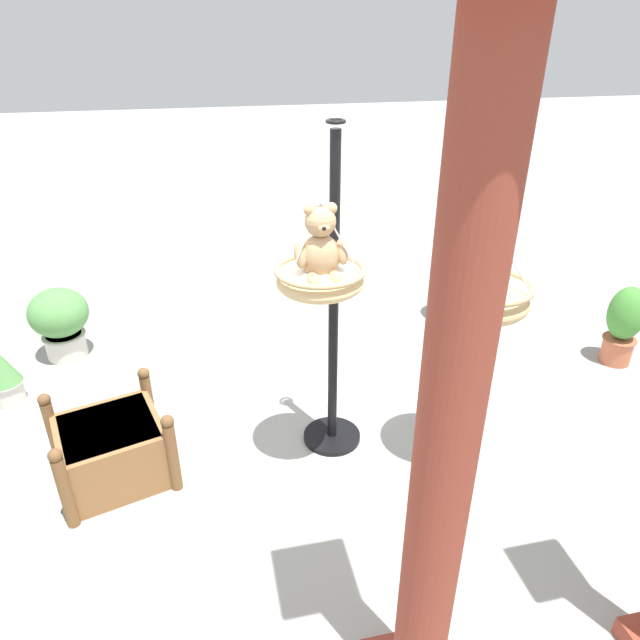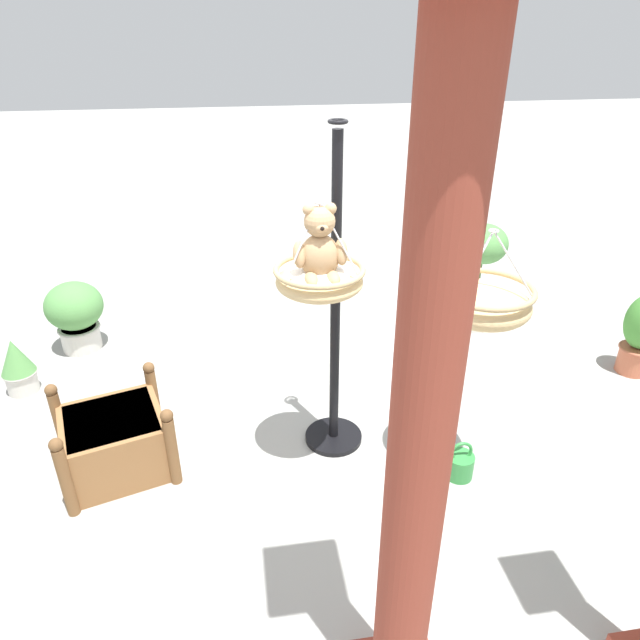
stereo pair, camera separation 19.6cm
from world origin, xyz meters
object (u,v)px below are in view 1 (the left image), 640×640
greenhouse_pillar_far_back (446,450)px  potted_plant_fern_front (3,376)px  display_pole_central (333,358)px  watering_can (458,459)px  wooden_planter_box (112,448)px  potted_plant_broad_leaf (467,261)px  hanging_basket_left_high (482,298)px  potted_plant_trailing_ivy (624,324)px  potted_plant_bushy_green (60,320)px  teddy_bear (321,249)px  hanging_basket_with_teddy (320,279)px

greenhouse_pillar_far_back → potted_plant_fern_front: 4.10m
display_pole_central → watering_can: display_pole_central is taller
wooden_planter_box → potted_plant_broad_leaf: 3.82m
hanging_basket_left_high → potted_plant_trailing_ivy: size_ratio=0.79×
greenhouse_pillar_far_back → wooden_planter_box: (1.56, -1.84, -1.25)m
potted_plant_bushy_green → potted_plant_trailing_ivy: 5.28m
teddy_bear → potted_plant_broad_leaf: 2.89m
hanging_basket_with_teddy → potted_plant_bushy_green: 3.09m
wooden_planter_box → teddy_bear: bearing=171.9°
teddy_bear → watering_can: size_ratio=1.37×
teddy_bear → hanging_basket_left_high: bearing=168.5°
hanging_basket_left_high → wooden_planter_box: 2.71m
potted_plant_broad_leaf → greenhouse_pillar_far_back: bearing=62.2°
wooden_planter_box → potted_plant_broad_leaf: (-3.41, -1.67, 0.46)m
display_pole_central → potted_plant_bushy_green: display_pole_central is taller
hanging_basket_left_high → potted_plant_fern_front: bearing=-24.1°
wooden_planter_box → watering_can: bearing=169.0°
display_pole_central → potted_plant_trailing_ivy: (-2.91, -0.52, -0.32)m
potted_plant_fern_front → potted_plant_trailing_ivy: (-5.49, 0.54, 0.15)m
teddy_bear → potted_plant_broad_leaf: teddy_bear is taller
display_pole_central → potted_plant_fern_front: size_ratio=4.64×
hanging_basket_with_teddy → potted_plant_bushy_green: bearing=-44.0°
teddy_bear → potted_plant_bushy_green: bearing=-44.3°
display_pole_central → potted_plant_fern_front: (2.58, -1.06, -0.47)m
display_pole_central → potted_plant_broad_leaf: bearing=-138.4°
display_pole_central → hanging_basket_with_teddy: display_pole_central is taller
potted_plant_bushy_green → hanging_basket_with_teddy: bearing=136.0°
hanging_basket_with_teddy → teddy_bear: size_ratio=1.24×
hanging_basket_with_teddy → hanging_basket_left_high: size_ratio=0.97×
potted_plant_fern_front → potted_plant_broad_leaf: bearing=-172.9°
wooden_planter_box → potted_plant_fern_front: 1.50m
potted_plant_bushy_green → watering_can: bearing=142.9°
teddy_bear → potted_plant_fern_front: size_ratio=0.94×
hanging_basket_with_teddy → potted_plant_trailing_ivy: hanging_basket_with_teddy is taller
display_pole_central → hanging_basket_left_high: size_ratio=3.87×
potted_plant_bushy_green → potted_plant_broad_leaf: size_ratio=0.62×
hanging_basket_with_teddy → display_pole_central: bearing=-121.0°
hanging_basket_with_teddy → watering_can: bearing=163.3°
potted_plant_fern_front → potted_plant_bushy_green: 0.79m
greenhouse_pillar_far_back → wooden_planter_box: 2.71m
hanging_basket_left_high → potted_plant_trailing_ivy: hanging_basket_left_high is taller
potted_plant_bushy_green → potted_plant_broad_leaf: potted_plant_broad_leaf is taller
teddy_bear → potted_plant_fern_front: teddy_bear is taller
potted_plant_broad_leaf → wooden_planter_box: bearing=26.1°
potted_plant_fern_front → potted_plant_trailing_ivy: 5.52m
greenhouse_pillar_far_back → hanging_basket_with_teddy: bearing=-86.3°
potted_plant_bushy_green → potted_plant_fern_front: bearing=62.9°
teddy_bear → hanging_basket_with_teddy: bearing=-90.0°
potted_plant_fern_front → display_pole_central: bearing=157.7°
hanging_basket_left_high → watering_can: size_ratio=1.76×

